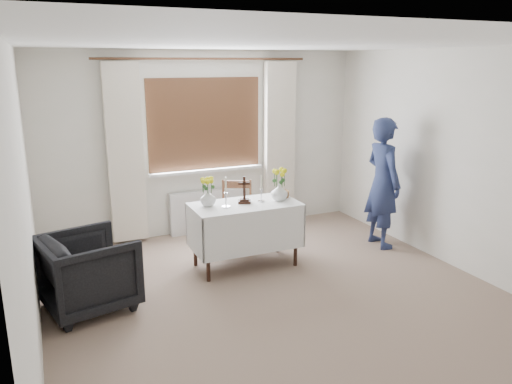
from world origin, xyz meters
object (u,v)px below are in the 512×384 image
person (383,183)px  flower_vase_left (208,198)px  wooden_cross (244,190)px  flower_vase_right (279,192)px  altar_table (245,235)px  armchair (89,272)px  wooden_chair (236,217)px

person → flower_vase_left: size_ratio=8.90×
wooden_cross → flower_vase_right: 0.43m
person → wooden_cross: bearing=90.1°
altar_table → flower_vase_left: size_ratio=6.58×
altar_table → armchair: bearing=-168.9°
armchair → wooden_cross: 1.91m
armchair → person: person is taller
wooden_chair → person: (1.79, -0.59, 0.40)m
altar_table → person: (1.88, -0.07, 0.46)m
wooden_chair → armchair: bearing=-130.2°
altar_table → person: size_ratio=0.74×
wooden_chair → altar_table: bearing=-75.1°
wooden_cross → person: bearing=19.7°
person → wooden_cross: 1.89m
altar_table → wooden_cross: size_ratio=3.95×
wooden_cross → armchair: bearing=-145.5°
wooden_cross → flower_vase_left: 0.43m
armchair → flower_vase_left: size_ratio=4.39×
altar_table → person: bearing=-2.1°
wooden_chair → armchair: (-1.88, -0.87, -0.07)m
wooden_cross → flower_vase_left: bearing=-165.7°
armchair → altar_table: bearing=-92.5°
armchair → flower_vase_left: flower_vase_left is taller
flower_vase_right → wooden_chair: bearing=121.3°
wooden_chair → flower_vase_right: flower_vase_right is taller
altar_table → wooden_chair: bearing=79.9°
person → flower_vase_right: size_ratio=8.25×
armchair → flower_vase_right: size_ratio=4.06×
armchair → wooden_cross: bearing=-91.7°
altar_table → flower_vase_right: flower_vase_right is taller
flower_vase_left → wooden_chair: bearing=40.1°
wooden_chair → flower_vase_left: 0.78m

